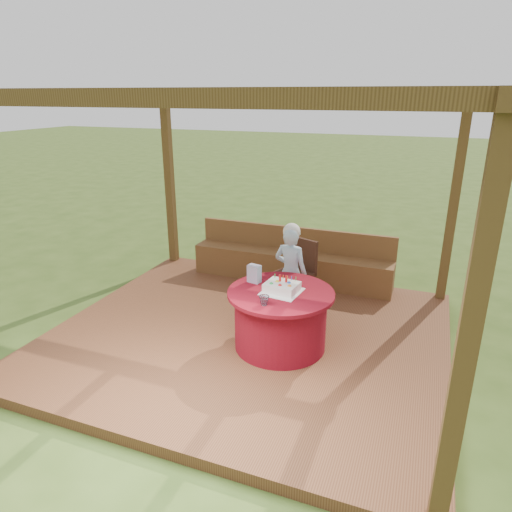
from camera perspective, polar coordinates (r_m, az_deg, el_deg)
The scene contains 10 objects.
ground at distance 5.58m, azimuth -0.94°, elevation -10.53°, with size 60.00×60.00×0.00m, color #38521B.
deck at distance 5.55m, azimuth -0.94°, elevation -10.00°, with size 4.50×4.00×0.12m, color brown.
pergola at distance 4.84m, azimuth -1.10°, elevation 14.93°, with size 4.50×4.00×2.72m.
bench at distance 6.89m, azimuth 4.40°, elevation -0.99°, with size 3.00×0.42×0.80m.
table at distance 5.09m, azimuth 3.06°, elevation -7.82°, with size 1.16×1.16×0.67m.
chair at distance 6.04m, azimuth 5.14°, elevation -1.65°, with size 0.58×0.58×0.89m.
elderly_woman at distance 5.66m, azimuth 4.35°, elevation -1.80°, with size 0.47×0.34×1.23m.
birthday_cake at distance 4.92m, azimuth 3.25°, elevation -3.93°, with size 0.44×0.44×0.18m.
gift_bag at distance 5.14m, azimuth -0.22°, elevation -2.23°, with size 0.14×0.09×0.20m, color #C37EAD.
drinking_glass at distance 4.62m, azimuth 1.03°, elevation -5.58°, with size 0.11×0.11×0.10m, color white.
Camera 1 is at (1.82, -4.47, 2.80)m, focal length 32.00 mm.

